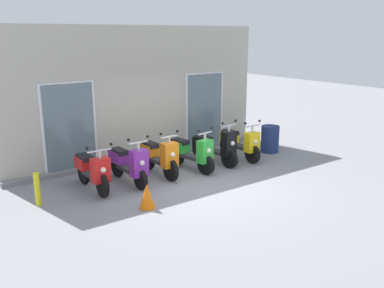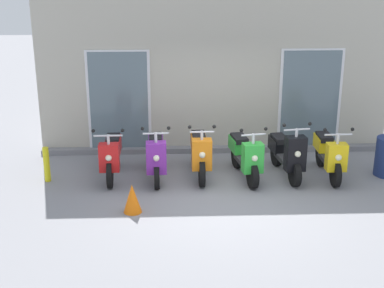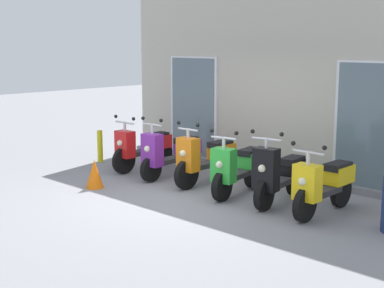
% 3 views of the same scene
% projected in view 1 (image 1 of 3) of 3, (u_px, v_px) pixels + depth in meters
% --- Properties ---
extents(ground_plane, '(40.00, 40.00, 0.00)m').
position_uv_depth(ground_plane, '(198.00, 184.00, 9.80)').
color(ground_plane, gray).
extents(storefront_facade, '(7.68, 0.50, 3.64)m').
position_uv_depth(storefront_facade, '(141.00, 96.00, 11.45)').
color(storefront_facade, '#B2AD9E').
rests_on(storefront_facade, ground_plane).
extents(scooter_red, '(0.61, 1.59, 1.17)m').
position_uv_depth(scooter_red, '(92.00, 170.00, 9.31)').
color(scooter_red, black).
rests_on(scooter_red, ground_plane).
extents(scooter_purple, '(0.55, 1.61, 1.22)m').
position_uv_depth(scooter_purple, '(128.00, 163.00, 9.76)').
color(scooter_purple, black).
rests_on(scooter_purple, ground_plane).
extents(scooter_orange, '(0.53, 1.61, 1.22)m').
position_uv_depth(scooter_orange, '(159.00, 156.00, 10.30)').
color(scooter_orange, black).
rests_on(scooter_orange, ground_plane).
extents(scooter_green, '(0.61, 1.59, 1.19)m').
position_uv_depth(scooter_green, '(191.00, 152.00, 10.70)').
color(scooter_green, black).
rests_on(scooter_green, ground_plane).
extents(scooter_black, '(0.60, 1.60, 1.27)m').
position_uv_depth(scooter_black, '(215.00, 147.00, 11.20)').
color(scooter_black, black).
rests_on(scooter_black, ground_plane).
extents(scooter_yellow, '(0.59, 1.58, 1.17)m').
position_uv_depth(scooter_yellow, '(240.00, 142.00, 11.65)').
color(scooter_yellow, black).
rests_on(scooter_yellow, ground_plane).
extents(trash_bin, '(0.53, 0.53, 0.79)m').
position_uv_depth(trash_bin, '(270.00, 139.00, 12.36)').
color(trash_bin, navy).
rests_on(trash_bin, ground_plane).
extents(curb_bollard, '(0.12, 0.12, 0.70)m').
position_uv_depth(curb_bollard, '(37.00, 189.00, 8.52)').
color(curb_bollard, yellow).
rests_on(curb_bollard, ground_plane).
extents(traffic_cone, '(0.32, 0.32, 0.52)m').
position_uv_depth(traffic_cone, '(147.00, 196.00, 8.39)').
color(traffic_cone, orange).
rests_on(traffic_cone, ground_plane).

